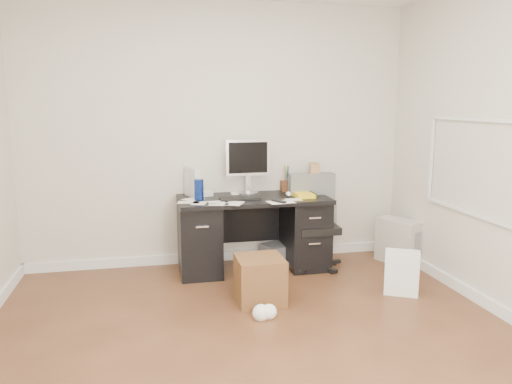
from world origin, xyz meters
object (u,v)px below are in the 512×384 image
desk (253,231)px  lcd_monitor (248,166)px  wicker_basket (260,280)px  pc_tower (399,241)px  office_chair (316,222)px  keyboard (240,199)px

desk → lcd_monitor: size_ratio=2.59×
wicker_basket → lcd_monitor: bearing=84.3°
pc_tower → desk: bearing=151.5°
pc_tower → office_chair: bearing=154.5°
office_chair → keyboard: bearing=-179.7°
lcd_monitor → pc_tower: lcd_monitor is taller
desk → pc_tower: size_ratio=3.16×
lcd_monitor → pc_tower: 1.79m
keyboard → wicker_basket: size_ratio=1.01×
lcd_monitor → wicker_basket: 1.35m
lcd_monitor → keyboard: bearing=-116.6°
office_chair → wicker_basket: office_chair is taller
keyboard → office_chair: bearing=-4.2°
office_chair → wicker_basket: size_ratio=2.45×
lcd_monitor → office_chair: bearing=-26.1°
desk → wicker_basket: 0.89m
wicker_basket → pc_tower: bearing=23.0°
wicker_basket → keyboard: bearing=92.3°
lcd_monitor → wicker_basket: lcd_monitor is taller
lcd_monitor → office_chair: 0.90m
lcd_monitor → keyboard: (-0.13, -0.29, -0.28)m
office_chair → pc_tower: 0.95m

